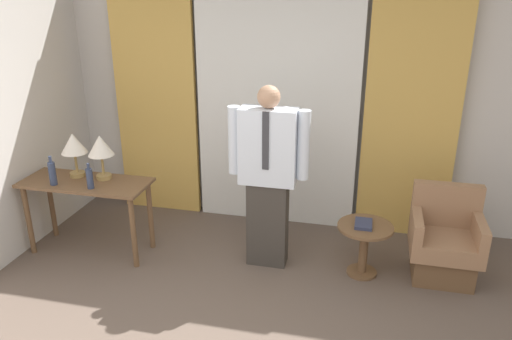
{
  "coord_description": "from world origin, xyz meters",
  "views": [
    {
      "loc": [
        0.94,
        -2.21,
        2.51
      ],
      "look_at": [
        0.03,
        1.64,
        0.98
      ],
      "focal_mm": 35.0,
      "sensor_mm": 36.0,
      "label": 1
    }
  ],
  "objects_px": {
    "side_table": "(364,241)",
    "book": "(363,224)",
    "bottle_by_lamp": "(52,173)",
    "bottle_near_edge": "(90,178)",
    "armchair": "(444,244)",
    "table_lamp_right": "(101,148)",
    "table_lamp_left": "(74,146)",
    "person": "(268,173)",
    "desk": "(87,193)"
  },
  "relations": [
    {
      "from": "side_table",
      "to": "book",
      "type": "distance_m",
      "value": 0.17
    },
    {
      "from": "side_table",
      "to": "bottle_by_lamp",
      "type": "bearing_deg",
      "value": -173.64
    },
    {
      "from": "table_lamp_left",
      "to": "table_lamp_right",
      "type": "distance_m",
      "value": 0.28
    },
    {
      "from": "bottle_by_lamp",
      "to": "armchair",
      "type": "distance_m",
      "value": 3.58
    },
    {
      "from": "table_lamp_left",
      "to": "book",
      "type": "relative_size",
      "value": 2.03
    },
    {
      "from": "person",
      "to": "side_table",
      "type": "distance_m",
      "value": 1.05
    },
    {
      "from": "table_lamp_left",
      "to": "book",
      "type": "bearing_deg",
      "value": 1.62
    },
    {
      "from": "bottle_by_lamp",
      "to": "table_lamp_right",
      "type": "bearing_deg",
      "value": 32.49
    },
    {
      "from": "bottle_near_edge",
      "to": "armchair",
      "type": "distance_m",
      "value": 3.21
    },
    {
      "from": "desk",
      "to": "person",
      "type": "xyz_separation_m",
      "value": [
        1.71,
        0.18,
        0.29
      ]
    },
    {
      "from": "armchair",
      "to": "person",
      "type": "bearing_deg",
      "value": -175.04
    },
    {
      "from": "bottle_near_edge",
      "to": "person",
      "type": "height_order",
      "value": "person"
    },
    {
      "from": "bottle_near_edge",
      "to": "side_table",
      "type": "distance_m",
      "value": 2.52
    },
    {
      "from": "armchair",
      "to": "table_lamp_right",
      "type": "bearing_deg",
      "value": -176.17
    },
    {
      "from": "desk",
      "to": "book",
      "type": "xyz_separation_m",
      "value": [
        2.57,
        0.18,
        -0.11
      ]
    },
    {
      "from": "armchair",
      "to": "side_table",
      "type": "height_order",
      "value": "armchair"
    },
    {
      "from": "bottle_near_edge",
      "to": "desk",
      "type": "bearing_deg",
      "value": 135.66
    },
    {
      "from": "table_lamp_left",
      "to": "bottle_by_lamp",
      "type": "bearing_deg",
      "value": -111.97
    },
    {
      "from": "table_lamp_left",
      "to": "table_lamp_right",
      "type": "height_order",
      "value": "same"
    },
    {
      "from": "table_lamp_right",
      "to": "desk",
      "type": "bearing_deg",
      "value": -143.97
    },
    {
      "from": "person",
      "to": "book",
      "type": "xyz_separation_m",
      "value": [
        0.86,
        0.0,
        -0.41
      ]
    },
    {
      "from": "table_lamp_left",
      "to": "bottle_by_lamp",
      "type": "relative_size",
      "value": 1.54
    },
    {
      "from": "table_lamp_left",
      "to": "bottle_near_edge",
      "type": "distance_m",
      "value": 0.42
    },
    {
      "from": "bottle_near_edge",
      "to": "book",
      "type": "relative_size",
      "value": 1.14
    },
    {
      "from": "table_lamp_right",
      "to": "bottle_by_lamp",
      "type": "height_order",
      "value": "table_lamp_right"
    },
    {
      "from": "desk",
      "to": "table_lamp_left",
      "type": "xyz_separation_m",
      "value": [
        -0.14,
        0.1,
        0.43
      ]
    },
    {
      "from": "table_lamp_right",
      "to": "armchair",
      "type": "height_order",
      "value": "table_lamp_right"
    },
    {
      "from": "bottle_near_edge",
      "to": "book",
      "type": "distance_m",
      "value": 2.47
    },
    {
      "from": "bottle_by_lamp",
      "to": "person",
      "type": "distance_m",
      "value": 1.97
    },
    {
      "from": "desk",
      "to": "side_table",
      "type": "bearing_deg",
      "value": 3.91
    },
    {
      "from": "bottle_near_edge",
      "to": "book",
      "type": "height_order",
      "value": "bottle_near_edge"
    },
    {
      "from": "bottle_by_lamp",
      "to": "side_table",
      "type": "bearing_deg",
      "value": 6.36
    },
    {
      "from": "book",
      "to": "bottle_near_edge",
      "type": "bearing_deg",
      "value": -172.6
    },
    {
      "from": "desk",
      "to": "table_lamp_right",
      "type": "height_order",
      "value": "table_lamp_right"
    },
    {
      "from": "person",
      "to": "book",
      "type": "bearing_deg",
      "value": 0.18
    },
    {
      "from": "table_lamp_left",
      "to": "armchair",
      "type": "bearing_deg",
      "value": 3.52
    },
    {
      "from": "table_lamp_right",
      "to": "bottle_by_lamp",
      "type": "relative_size",
      "value": 1.54
    },
    {
      "from": "side_table",
      "to": "book",
      "type": "relative_size",
      "value": 2.33
    },
    {
      "from": "bottle_by_lamp",
      "to": "side_table",
      "type": "height_order",
      "value": "bottle_by_lamp"
    },
    {
      "from": "bottle_by_lamp",
      "to": "side_table",
      "type": "distance_m",
      "value": 2.89
    },
    {
      "from": "table_lamp_left",
      "to": "book",
      "type": "xyz_separation_m",
      "value": [
        2.71,
        0.08,
        -0.54
      ]
    },
    {
      "from": "bottle_near_edge",
      "to": "bottle_by_lamp",
      "type": "xyz_separation_m",
      "value": [
        -0.38,
        -0.0,
        0.02
      ]
    },
    {
      "from": "table_lamp_right",
      "to": "side_table",
      "type": "bearing_deg",
      "value": 1.77
    },
    {
      "from": "side_table",
      "to": "bottle_near_edge",
      "type": "bearing_deg",
      "value": -172.68
    },
    {
      "from": "bottle_by_lamp",
      "to": "person",
      "type": "relative_size",
      "value": 0.16
    },
    {
      "from": "desk",
      "to": "person",
      "type": "distance_m",
      "value": 1.74
    },
    {
      "from": "bottle_near_edge",
      "to": "armchair",
      "type": "xyz_separation_m",
      "value": [
        3.13,
        0.45,
        -0.51
      ]
    },
    {
      "from": "person",
      "to": "table_lamp_right",
      "type": "bearing_deg",
      "value": -177.31
    },
    {
      "from": "table_lamp_right",
      "to": "bottle_near_edge",
      "type": "height_order",
      "value": "table_lamp_right"
    },
    {
      "from": "bottle_by_lamp",
      "to": "desk",
      "type": "bearing_deg",
      "value": 30.25
    }
  ]
}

